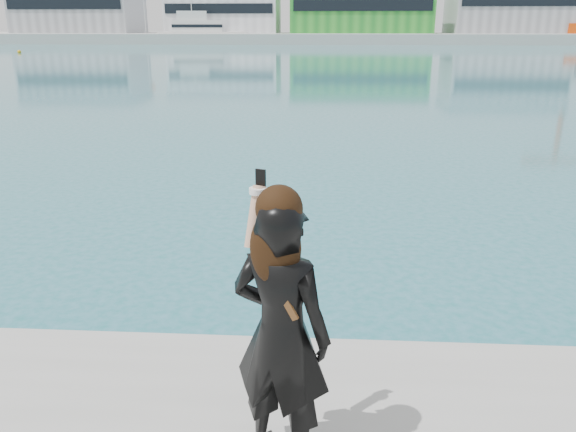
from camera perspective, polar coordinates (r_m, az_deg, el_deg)
name	(u,v)px	position (r m, az deg, el deg)	size (l,w,h in m)	color
far_quay	(323,38)	(133.56, 3.58, 17.64)	(320.00, 40.00, 2.00)	#9E9E99
warehouse_grey_left	(79,6)	(142.71, -20.46, 19.37)	(26.52, 16.36, 11.50)	gray
warehouse_white	(224,10)	(133.43, -6.47, 20.04)	(24.48, 15.35, 9.50)	silver
warehouse_green	(360,8)	(131.80, 7.35, 20.24)	(30.60, 16.36, 10.50)	#208227
warehouse_grey_right	(510,3)	(137.48, 21.63, 19.51)	(25.50, 15.35, 12.50)	gray
flagpole_left	(145,11)	(130.29, -14.35, 19.54)	(1.28, 0.16, 8.00)	silver
flagpole_right	(431,10)	(126.48, 14.31, 19.59)	(1.28, 0.16, 8.00)	silver
motor_yacht	(200,32)	(123.10, -8.95, 18.00)	(18.59, 8.51, 8.38)	silver
buoy_far	(19,53)	(88.06, -25.63, 14.71)	(0.50, 0.50, 0.50)	#F1A50C
woman	(281,327)	(3.54, -0.75, -11.20)	(0.77, 0.64, 1.90)	black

